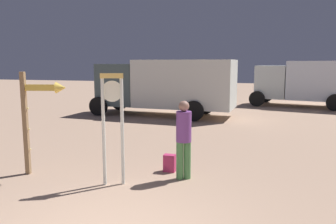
{
  "coord_description": "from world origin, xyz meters",
  "views": [
    {
      "loc": [
        2.03,
        -3.86,
        2.51
      ],
      "look_at": [
        -0.33,
        4.78,
        1.2
      ],
      "focal_mm": 35.46,
      "sensor_mm": 36.0,
      "label": 1
    }
  ],
  "objects_px": {
    "box_truck_near": "(167,84)",
    "box_truck_far": "(311,81)",
    "standing_clock": "(113,117)",
    "arrow_sign": "(39,107)",
    "backpack": "(170,163)",
    "person_near_clock": "(184,136)"
  },
  "relations": [
    {
      "from": "standing_clock",
      "to": "box_truck_far",
      "type": "relative_size",
      "value": 0.36
    },
    {
      "from": "arrow_sign",
      "to": "person_near_clock",
      "type": "bearing_deg",
      "value": 9.74
    },
    {
      "from": "box_truck_far",
      "to": "arrow_sign",
      "type": "bearing_deg",
      "value": -117.9
    },
    {
      "from": "standing_clock",
      "to": "box_truck_far",
      "type": "distance_m",
      "value": 15.7
    },
    {
      "from": "backpack",
      "to": "box_truck_near",
      "type": "height_order",
      "value": "box_truck_near"
    },
    {
      "from": "arrow_sign",
      "to": "box_truck_far",
      "type": "relative_size",
      "value": 0.36
    },
    {
      "from": "standing_clock",
      "to": "box_truck_near",
      "type": "distance_m",
      "value": 9.37
    },
    {
      "from": "standing_clock",
      "to": "backpack",
      "type": "relative_size",
      "value": 5.73
    },
    {
      "from": "standing_clock",
      "to": "arrow_sign",
      "type": "height_order",
      "value": "arrow_sign"
    },
    {
      "from": "standing_clock",
      "to": "arrow_sign",
      "type": "bearing_deg",
      "value": 175.1
    },
    {
      "from": "box_truck_far",
      "to": "person_near_clock",
      "type": "bearing_deg",
      "value": -107.77
    },
    {
      "from": "backpack",
      "to": "box_truck_far",
      "type": "distance_m",
      "value": 14.39
    },
    {
      "from": "person_near_clock",
      "to": "backpack",
      "type": "distance_m",
      "value": 0.96
    },
    {
      "from": "box_truck_near",
      "to": "person_near_clock",
      "type": "bearing_deg",
      "value": -72.15
    },
    {
      "from": "person_near_clock",
      "to": "box_truck_near",
      "type": "xyz_separation_m",
      "value": [
        -2.75,
        8.55,
        0.55
      ]
    },
    {
      "from": "arrow_sign",
      "to": "box_truck_near",
      "type": "relative_size",
      "value": 0.34
    },
    {
      "from": "box_truck_near",
      "to": "box_truck_far",
      "type": "bearing_deg",
      "value": 36.53
    },
    {
      "from": "arrow_sign",
      "to": "box_truck_near",
      "type": "height_order",
      "value": "box_truck_near"
    },
    {
      "from": "arrow_sign",
      "to": "backpack",
      "type": "xyz_separation_m",
      "value": [
        2.77,
        0.95,
        -1.34
      ]
    },
    {
      "from": "arrow_sign",
      "to": "box_truck_near",
      "type": "bearing_deg",
      "value": 87.25
    },
    {
      "from": "person_near_clock",
      "to": "box_truck_near",
      "type": "bearing_deg",
      "value": 107.85
    },
    {
      "from": "arrow_sign",
      "to": "person_near_clock",
      "type": "xyz_separation_m",
      "value": [
        3.19,
        0.55,
        -0.58
      ]
    }
  ]
}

